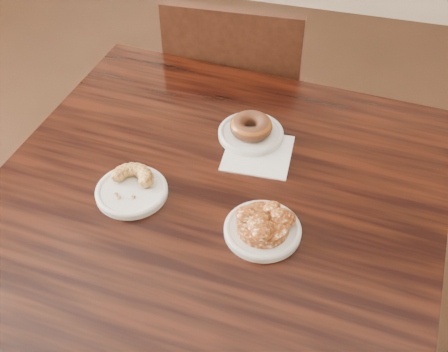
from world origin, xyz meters
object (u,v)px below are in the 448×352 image
(glazed_donut, at_px, (251,126))
(apple_fritter, at_px, (263,223))
(cafe_table, at_px, (214,296))
(cruller_fragment, at_px, (131,185))
(chair_far, at_px, (241,107))

(glazed_donut, xyz_separation_m, apple_fritter, (0.09, -0.28, -0.00))
(cafe_table, height_order, cruller_fragment, cruller_fragment)
(glazed_donut, xyz_separation_m, cruller_fragment, (-0.20, -0.25, -0.01))
(cafe_table, xyz_separation_m, glazed_donut, (0.03, 0.21, 0.41))
(cafe_table, relative_size, apple_fritter, 6.52)
(chair_far, xyz_separation_m, cruller_fragment, (-0.06, -0.74, 0.33))
(chair_far, bearing_deg, apple_fritter, 103.81)
(cafe_table, height_order, apple_fritter, apple_fritter)
(chair_far, relative_size, apple_fritter, 6.11)
(chair_far, relative_size, cruller_fragment, 8.34)
(cafe_table, relative_size, cruller_fragment, 8.89)
(cafe_table, xyz_separation_m, chair_far, (-0.11, 0.70, 0.08))
(apple_fritter, bearing_deg, glazed_donut, 107.93)
(cafe_table, height_order, glazed_donut, glazed_donut)
(cafe_table, xyz_separation_m, apple_fritter, (0.12, -0.07, 0.40))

